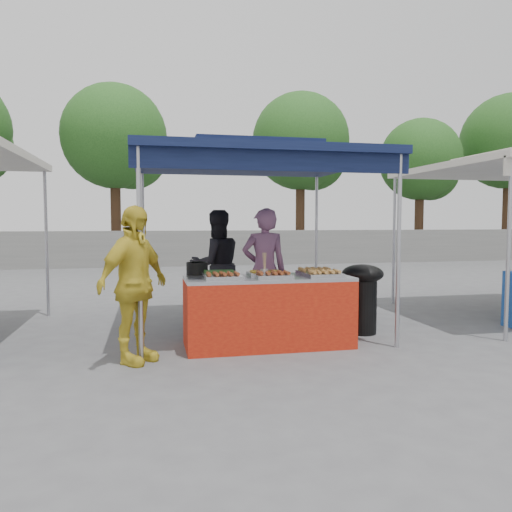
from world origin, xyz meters
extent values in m
plane|color=#525254|center=(0.00, 0.00, 0.00)|extent=(80.00, 80.00, 0.00)
cube|color=slate|center=(0.00, 11.00, 0.60)|extent=(40.00, 0.25, 1.20)
cylinder|color=#AAABB1|center=(-1.50, -0.50, 1.15)|extent=(0.05, 0.05, 2.30)
cylinder|color=#AAABB1|center=(1.50, -0.50, 1.15)|extent=(0.05, 0.05, 2.30)
cylinder|color=#AAABB1|center=(-1.50, 2.50, 1.15)|extent=(0.05, 0.05, 2.30)
cylinder|color=#AAABB1|center=(1.50, 2.50, 1.15)|extent=(0.05, 0.05, 2.30)
cube|color=#0E173B|center=(0.00, 1.00, 2.35)|extent=(3.20, 3.20, 0.10)
cube|color=#0E173B|center=(0.00, 1.00, 2.48)|extent=(1.65, 1.65, 0.18)
cube|color=#0E173B|center=(0.00, -0.50, 2.20)|extent=(3.20, 0.04, 0.25)
cylinder|color=#AAABB1|center=(-3.00, 2.50, 1.15)|extent=(0.05, 0.05, 2.30)
cylinder|color=#AAABB1|center=(3.00, -0.50, 1.15)|extent=(0.05, 0.05, 2.30)
cylinder|color=#AAABB1|center=(3.00, 2.50, 1.15)|extent=(0.05, 0.05, 2.30)
cylinder|color=#3B2516|center=(-2.59, 12.86, 2.04)|extent=(0.36, 0.36, 4.08)
sphere|color=#25551C|center=(-2.59, 12.86, 4.55)|extent=(3.73, 3.73, 3.73)
sphere|color=#25551C|center=(-1.99, 13.06, 3.97)|extent=(2.57, 2.57, 2.57)
cylinder|color=#3B2516|center=(4.50, 13.22, 2.10)|extent=(0.36, 0.36, 4.19)
sphere|color=#25551C|center=(4.50, 13.22, 4.67)|extent=(3.83, 3.83, 3.83)
sphere|color=#25551C|center=(5.10, 13.42, 4.07)|extent=(2.63, 2.63, 2.63)
cylinder|color=#3B2516|center=(9.48, 12.80, 1.81)|extent=(0.36, 0.36, 3.62)
sphere|color=#25551C|center=(9.48, 12.80, 4.03)|extent=(3.31, 3.31, 3.31)
sphere|color=#25551C|center=(10.08, 13.00, 3.52)|extent=(2.28, 2.28, 2.28)
cylinder|color=#3B2516|center=(13.81, 13.06, 2.22)|extent=(0.36, 0.36, 4.44)
sphere|color=#25551C|center=(13.81, 13.06, 4.94)|extent=(4.06, 4.06, 4.06)
cube|color=#B0220F|center=(0.00, -0.10, 0.40)|extent=(2.00, 0.80, 0.81)
cube|color=#AAABB1|center=(0.00, -0.10, 0.83)|extent=(2.00, 0.80, 0.04)
cube|color=#B6B6BA|center=(-0.58, -0.34, 0.88)|extent=(0.42, 0.30, 0.05)
cube|color=brown|center=(-0.58, -0.34, 0.91)|extent=(0.35, 0.25, 0.02)
cube|color=#B6B6BA|center=(0.01, -0.34, 0.88)|extent=(0.42, 0.30, 0.05)
cube|color=brown|center=(0.01, -0.34, 0.91)|extent=(0.35, 0.25, 0.02)
cube|color=#B6B6BA|center=(0.62, -0.34, 0.88)|extent=(0.42, 0.30, 0.05)
cube|color=#9F6F36|center=(0.62, -0.34, 0.91)|extent=(0.35, 0.25, 0.02)
cube|color=#B6B6BA|center=(-0.58, -0.01, 0.88)|extent=(0.42, 0.30, 0.05)
cube|color=#224F1B|center=(-0.58, -0.01, 0.91)|extent=(0.35, 0.25, 0.02)
cube|color=#B6B6BA|center=(-0.02, -0.03, 0.88)|extent=(0.42, 0.30, 0.05)
cube|color=gold|center=(-0.02, -0.03, 0.91)|extent=(0.35, 0.25, 0.02)
cube|color=#B6B6BA|center=(0.62, -0.03, 0.88)|extent=(0.42, 0.30, 0.05)
cube|color=#9F6F36|center=(0.62, -0.03, 0.91)|extent=(0.35, 0.25, 0.02)
cylinder|color=black|center=(-0.82, 0.27, 0.93)|extent=(0.27, 0.27, 0.16)
cylinder|color=#AAABB1|center=(-0.09, -0.29, 0.91)|extent=(0.09, 0.09, 0.11)
cylinder|color=black|center=(1.40, 0.30, 0.38)|extent=(0.39, 0.39, 0.75)
ellipsoid|color=black|center=(1.40, 0.30, 0.82)|extent=(0.56, 0.56, 0.25)
cube|color=navy|center=(-0.50, 0.49, 0.14)|extent=(0.46, 0.32, 0.28)
cube|color=navy|center=(0.33, 0.60, 0.15)|extent=(0.51, 0.36, 0.31)
cube|color=navy|center=(0.33, 0.60, 0.45)|extent=(0.48, 0.33, 0.29)
imported|color=#7D4F72|center=(0.15, 0.76, 0.85)|extent=(0.63, 0.43, 1.69)
imported|color=black|center=(-0.40, 1.64, 0.84)|extent=(0.93, 0.78, 1.69)
imported|color=gold|center=(-1.57, -0.51, 0.84)|extent=(0.96, 1.02, 1.69)
camera|label=1|loc=(-1.39, -5.93, 1.52)|focal=35.00mm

